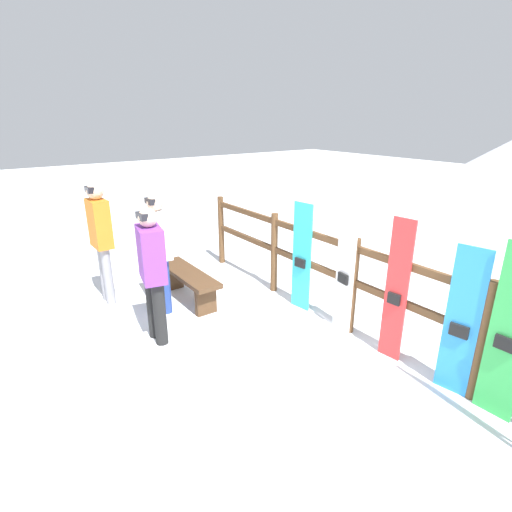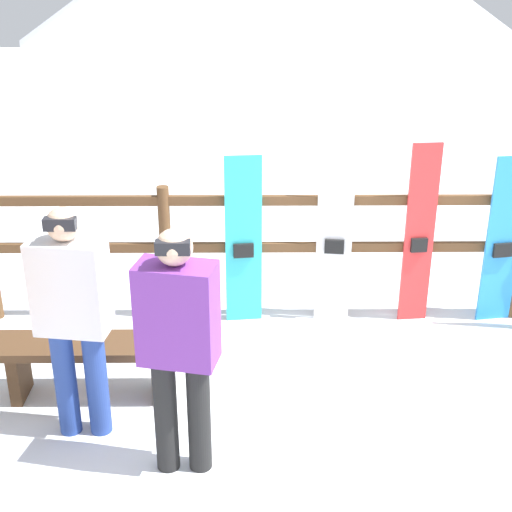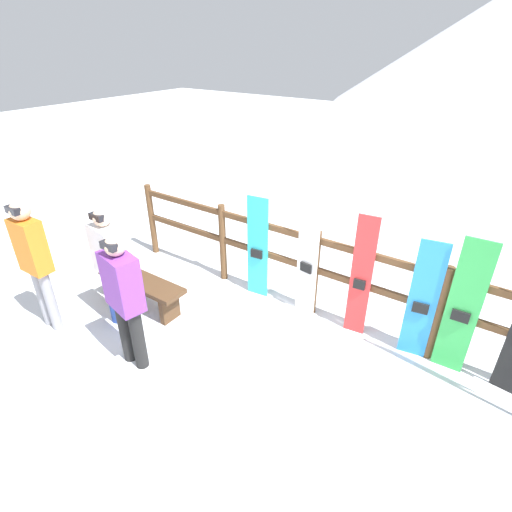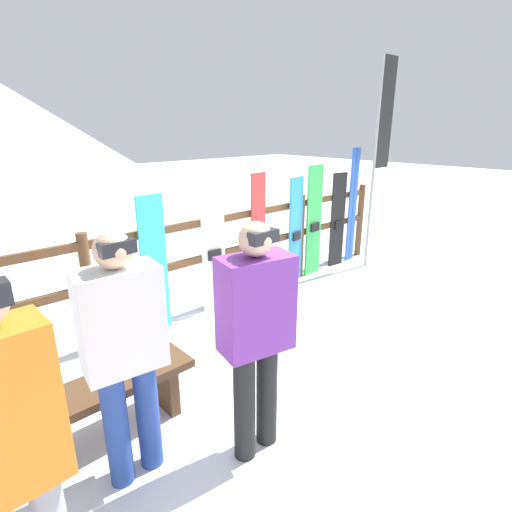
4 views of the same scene
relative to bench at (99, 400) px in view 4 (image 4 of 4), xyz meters
The scene contains 14 objects.
ground_plane 2.01m from the bench, 13.08° to the right, with size 40.00×40.00×0.00m, color white.
fence 2.31m from the bench, 31.78° to the left, with size 6.09×0.10×1.19m.
bench is the anchor object (origin of this frame).
person_orange 1.32m from the bench, 124.31° to the right, with size 0.39×0.22×1.69m.
person_white 0.71m from the bench, 83.30° to the right, with size 0.48×0.31×1.58m.
person_purple 1.22m from the bench, 46.34° to the right, with size 0.49×0.33×1.59m.
snowboard_cyan 1.63m from the bench, 46.21° to the left, with size 0.31×0.08×1.47m.
snowboard_white 2.21m from the bench, 31.68° to the left, with size 0.29×0.09×1.54m.
snowboard_red 2.83m from the bench, 24.07° to the left, with size 0.25×0.07×1.56m.
snowboard_blue 3.47m from the bench, 19.29° to the left, with size 0.30×0.09×1.46m.
snowboard_green 3.85m from the bench, 17.36° to the left, with size 0.32×0.06×1.59m.
snowboard_black_stripe 4.39m from the bench, 15.11° to the left, with size 0.28×0.09×1.44m.
ski_pair_blue 4.77m from the bench, 13.96° to the left, with size 0.20×0.02×1.78m.
rental_flag 4.99m from the bench, ahead, with size 0.40×0.04×3.03m.
Camera 4 is at (-2.69, -1.94, 2.10)m, focal length 28.00 mm.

